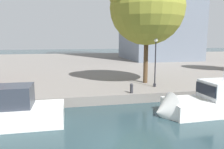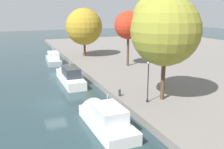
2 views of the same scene
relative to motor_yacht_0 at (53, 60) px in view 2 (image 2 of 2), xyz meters
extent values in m
plane|color=#23383D|center=(24.42, -3.85, -0.64)|extent=(220.00, 220.00, 0.00)
cube|color=#9EA3A8|center=(0.52, -0.03, -0.35)|extent=(8.36, 2.99, 1.49)
cone|color=#9EA3A8|center=(-3.99, 0.22, -0.35)|extent=(1.33, 2.48, 2.41)
cube|color=white|center=(1.14, -0.06, 1.09)|extent=(3.81, 2.23, 1.40)
cube|color=black|center=(-0.30, 0.02, 1.16)|extent=(1.09, 1.96, 0.84)
cylinder|color=silver|center=(0.73, -0.04, 2.30)|extent=(0.08, 0.08, 1.01)
cube|color=silver|center=(16.26, -0.08, -0.19)|extent=(9.64, 2.65, 1.61)
cone|color=silver|center=(11.04, -0.05, -0.19)|extent=(1.22, 2.46, 2.46)
cube|color=#2D333D|center=(16.98, -0.09, 1.29)|extent=(4.35, 2.10, 1.36)
cube|color=black|center=(15.29, -0.08, 1.36)|extent=(1.17, 1.95, 0.82)
cylinder|color=silver|center=(16.50, -0.08, 2.55)|extent=(0.08, 0.08, 1.15)
cube|color=silver|center=(32.63, -0.38, -0.30)|extent=(8.39, 3.20, 1.48)
cone|color=silver|center=(28.08, -0.50, -0.30)|extent=(1.28, 2.86, 2.83)
cube|color=silver|center=(33.26, -0.36, 1.11)|extent=(3.80, 2.48, 1.34)
cube|color=black|center=(31.80, -0.40, 1.17)|extent=(1.06, 2.26, 0.80)
cylinder|color=silver|center=(32.84, -0.37, 2.30)|extent=(0.08, 0.08, 1.05)
cylinder|color=#2D2D33|center=(26.85, 3.51, 0.49)|extent=(0.28, 0.28, 0.65)
sphere|color=#2D2D33|center=(26.85, 3.51, 0.90)|extent=(0.31, 0.31, 0.31)
cylinder|color=black|center=(29.87, 5.60, 2.38)|extent=(0.12, 0.12, 4.42)
sphere|color=white|center=(29.87, 5.60, 4.75)|extent=(0.36, 0.36, 0.36)
cylinder|color=black|center=(29.87, 5.60, 0.32)|extent=(0.26, 0.26, 0.30)
cylinder|color=#4C3823|center=(-0.46, 7.09, 1.93)|extent=(0.47, 0.47, 3.51)
sphere|color=olive|center=(-0.46, 7.09, 6.63)|extent=(7.87, 7.87, 7.87)
sphere|color=olive|center=(0.27, 6.71, 7.47)|extent=(4.66, 4.66, 4.66)
sphere|color=olive|center=(0.68, 8.04, 7.19)|extent=(4.13, 4.13, 4.13)
cylinder|color=#4C3823|center=(29.65, 7.68, 2.67)|extent=(0.47, 0.47, 4.99)
sphere|color=olive|center=(29.65, 7.68, 8.05)|extent=(7.70, 7.70, 7.70)
sphere|color=olive|center=(28.08, 7.25, 9.47)|extent=(5.07, 5.07, 5.07)
sphere|color=olive|center=(30.81, 7.83, 7.60)|extent=(3.61, 3.61, 3.61)
cylinder|color=#4C3823|center=(11.90, 11.73, 2.92)|extent=(0.42, 0.42, 5.50)
sphere|color=#B22D19|center=(11.90, 11.73, 7.56)|extent=(5.02, 5.02, 5.02)
sphere|color=#B22D19|center=(11.63, 11.43, 7.10)|extent=(2.51, 2.51, 2.51)
sphere|color=#B22D19|center=(10.76, 12.08, 7.76)|extent=(3.08, 3.08, 3.08)
camera|label=1|loc=(21.36, -14.57, 4.88)|focal=35.38mm
camera|label=2|loc=(53.30, -8.21, 10.39)|focal=40.68mm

